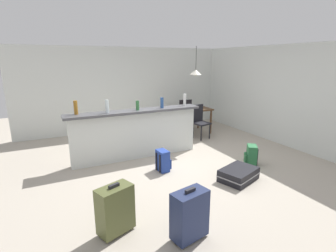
# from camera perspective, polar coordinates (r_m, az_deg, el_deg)

# --- Properties ---
(ground_plane) EXTENTS (13.00, 13.00, 0.05)m
(ground_plane) POSITION_cam_1_polar(r_m,az_deg,el_deg) (5.60, 1.47, -7.98)
(ground_plane) COLOR #ADA393
(wall_back) EXTENTS (6.60, 0.10, 2.50)m
(wall_back) POSITION_cam_1_polar(r_m,az_deg,el_deg) (8.05, -8.61, 8.18)
(wall_back) COLOR silver
(wall_back) RESTS_ON ground_plane
(wall_right) EXTENTS (0.10, 6.00, 2.50)m
(wall_right) POSITION_cam_1_polar(r_m,az_deg,el_deg) (7.37, 22.10, 6.70)
(wall_right) COLOR silver
(wall_right) RESTS_ON ground_plane
(partition_half_wall) EXTENTS (2.80, 0.20, 1.03)m
(partition_half_wall) POSITION_cam_1_polar(r_m,az_deg,el_deg) (5.65, -7.07, -2.08)
(partition_half_wall) COLOR silver
(partition_half_wall) RESTS_ON ground_plane
(bar_countertop) EXTENTS (2.96, 0.40, 0.05)m
(bar_countertop) POSITION_cam_1_polar(r_m,az_deg,el_deg) (5.52, -7.24, 3.29)
(bar_countertop) COLOR #4C4C51
(bar_countertop) RESTS_ON partition_half_wall
(bottle_amber) EXTENTS (0.08, 0.08, 0.28)m
(bottle_amber) POSITION_cam_1_polar(r_m,az_deg,el_deg) (5.33, -19.96, 3.91)
(bottle_amber) COLOR #9E661E
(bottle_amber) RESTS_ON bar_countertop
(bottle_clear) EXTENTS (0.07, 0.07, 0.27)m
(bottle_clear) POSITION_cam_1_polar(r_m,az_deg,el_deg) (5.30, -13.48, 4.29)
(bottle_clear) COLOR silver
(bottle_clear) RESTS_ON bar_countertop
(bottle_green) EXTENTS (0.07, 0.07, 0.20)m
(bottle_green) POSITION_cam_1_polar(r_m,az_deg,el_deg) (5.50, -6.85, 4.60)
(bottle_green) COLOR #2D6B38
(bottle_green) RESTS_ON bar_countertop
(bottle_blue) EXTENTS (0.07, 0.07, 0.24)m
(bottle_blue) POSITION_cam_1_polar(r_m,az_deg,el_deg) (5.70, -1.36, 5.22)
(bottle_blue) COLOR #284C89
(bottle_blue) RESTS_ON bar_countertop
(bottle_white) EXTENTS (0.07, 0.07, 0.27)m
(bottle_white) POSITION_cam_1_polar(r_m,az_deg,el_deg) (6.05, 3.75, 5.91)
(bottle_white) COLOR silver
(bottle_white) RESTS_ON bar_countertop
(dining_table) EXTENTS (1.10, 0.80, 0.74)m
(dining_table) POSITION_cam_1_polar(r_m,az_deg,el_deg) (7.57, 5.12, 3.25)
(dining_table) COLOR #4C331E
(dining_table) RESTS_ON ground_plane
(dining_chair_near_partition) EXTENTS (0.47, 0.47, 0.93)m
(dining_chair_near_partition) POSITION_cam_1_polar(r_m,az_deg,el_deg) (7.11, 7.10, 1.38)
(dining_chair_near_partition) COLOR black
(dining_chair_near_partition) RESTS_ON ground_plane
(dining_chair_far_side) EXTENTS (0.47, 0.47, 0.93)m
(dining_chair_far_side) POSITION_cam_1_polar(r_m,az_deg,el_deg) (8.10, 3.68, 3.09)
(dining_chair_far_side) COLOR black
(dining_chair_far_side) RESTS_ON ground_plane
(pendant_lamp) EXTENTS (0.34, 0.34, 0.83)m
(pendant_lamp) POSITION_cam_1_polar(r_m,az_deg,el_deg) (7.43, 6.23, 11.90)
(pendant_lamp) COLOR black
(suitcase_flat_black) EXTENTS (0.89, 0.69, 0.22)m
(suitcase_flat_black) POSITION_cam_1_polar(r_m,az_deg,el_deg) (4.88, 15.52, -10.37)
(suitcase_flat_black) COLOR black
(suitcase_flat_black) RESTS_ON ground_plane
(suitcase_upright_navy) EXTENTS (0.48, 0.33, 0.67)m
(suitcase_upright_navy) POSITION_cam_1_polar(r_m,az_deg,el_deg) (3.24, 4.87, -19.13)
(suitcase_upright_navy) COLOR #1E284C
(suitcase_upright_navy) RESTS_ON ground_plane
(backpack_green) EXTENTS (0.33, 0.34, 0.42)m
(backpack_green) POSITION_cam_1_polar(r_m,az_deg,el_deg) (5.59, 18.11, -6.29)
(backpack_green) COLOR #286B3D
(backpack_green) RESTS_ON ground_plane
(backpack_blue) EXTENTS (0.27, 0.29, 0.42)m
(backpack_blue) POSITION_cam_1_polar(r_m,az_deg,el_deg) (5.05, -1.13, -7.81)
(backpack_blue) COLOR #233D93
(backpack_blue) RESTS_ON ground_plane
(suitcase_upright_olive) EXTENTS (0.50, 0.38, 0.67)m
(suitcase_upright_olive) POSITION_cam_1_polar(r_m,az_deg,el_deg) (3.38, -11.72, -17.77)
(suitcase_upright_olive) COLOR #51562D
(suitcase_upright_olive) RESTS_ON ground_plane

